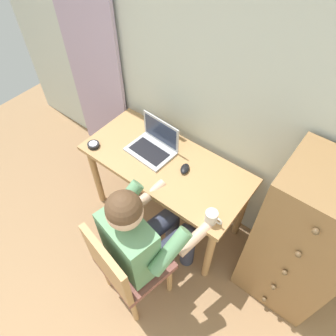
# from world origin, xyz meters

# --- Properties ---
(wall_back) EXTENTS (4.80, 0.05, 2.50)m
(wall_back) POSITION_xyz_m (0.00, 2.20, 1.25)
(wall_back) COLOR silver
(wall_back) RESTS_ON ground_plane
(curtain_panel) EXTENTS (0.65, 0.03, 2.30)m
(curtain_panel) POSITION_xyz_m (-1.27, 2.13, 1.15)
(curtain_panel) COLOR #B29EBC
(curtain_panel) RESTS_ON ground_plane
(desk) EXTENTS (1.28, 0.59, 0.72)m
(desk) POSITION_xyz_m (-0.26, 1.84, 0.62)
(desk) COLOR tan
(desk) RESTS_ON ground_plane
(dresser) EXTENTS (0.54, 0.50, 1.25)m
(dresser) POSITION_xyz_m (0.79, 1.90, 0.63)
(dresser) COLOR olive
(dresser) RESTS_ON ground_plane
(chair) EXTENTS (0.49, 0.47, 0.88)m
(chair) POSITION_xyz_m (-0.03, 1.13, 0.49)
(chair) COLOR brown
(chair) RESTS_ON ground_plane
(person_seated) EXTENTS (0.60, 0.64, 1.20)m
(person_seated) POSITION_xyz_m (-0.00, 1.31, 0.68)
(person_seated) COLOR #33384C
(person_seated) RESTS_ON ground_plane
(laptop) EXTENTS (0.35, 0.27, 0.24)m
(laptop) POSITION_xyz_m (-0.41, 1.88, 0.77)
(laptop) COLOR #B7BABF
(laptop) RESTS_ON desk
(computer_mouse) EXTENTS (0.09, 0.11, 0.03)m
(computer_mouse) POSITION_xyz_m (-0.10, 1.86, 0.74)
(computer_mouse) COLOR black
(computer_mouse) RESTS_ON desk
(desk_clock) EXTENTS (0.09, 0.09, 0.03)m
(desk_clock) POSITION_xyz_m (-0.79, 1.62, 0.74)
(desk_clock) COLOR black
(desk_clock) RESTS_ON desk
(coffee_mug) EXTENTS (0.12, 0.08, 0.09)m
(coffee_mug) POSITION_xyz_m (0.28, 1.62, 0.77)
(coffee_mug) COLOR silver
(coffee_mug) RESTS_ON desk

